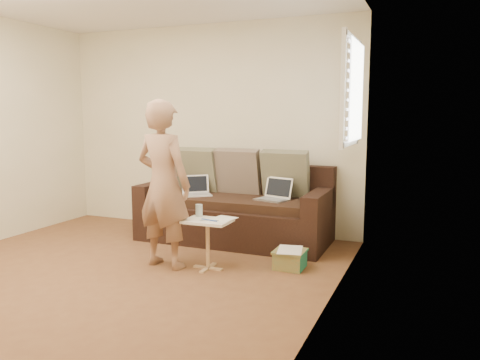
{
  "coord_description": "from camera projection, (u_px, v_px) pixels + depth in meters",
  "views": [
    {
      "loc": [
        2.74,
        -3.31,
        1.49
      ],
      "look_at": [
        0.8,
        1.4,
        0.78
      ],
      "focal_mm": 35.9,
      "sensor_mm": 36.0,
      "label": 1
    }
  ],
  "objects": [
    {
      "name": "floor",
      "position": [
        97.0,
        282.0,
        4.27
      ],
      "size": [
        4.5,
        4.5,
        0.0
      ],
      "primitive_type": "plane",
      "color": "brown",
      "rests_on": "ground"
    },
    {
      "name": "wall_back",
      "position": [
        208.0,
        128.0,
        6.15
      ],
      "size": [
        4.0,
        0.0,
        4.0
      ],
      "primitive_type": "plane",
      "rotation": [
        1.57,
        0.0,
        0.0
      ],
      "color": "beige",
      "rests_on": "ground"
    },
    {
      "name": "wall_right",
      "position": [
        323.0,
        141.0,
        3.34
      ],
      "size": [
        0.0,
        4.5,
        4.5
      ],
      "primitive_type": "plane",
      "rotation": [
        1.57,
        0.0,
        -1.57
      ],
      "color": "beige",
      "rests_on": "ground"
    },
    {
      "name": "window_blinds",
      "position": [
        353.0,
        92.0,
        4.67
      ],
      "size": [
        0.12,
        0.88,
        1.08
      ],
      "primitive_type": null,
      "color": "white",
      "rests_on": "wall_right"
    },
    {
      "name": "sofa",
      "position": [
        234.0,
        205.0,
        5.62
      ],
      "size": [
        2.2,
        0.95,
        0.85
      ],
      "primitive_type": null,
      "color": "black",
      "rests_on": "ground"
    },
    {
      "name": "pillow_left",
      "position": [
        196.0,
        170.0,
        5.98
      ],
      "size": [
        0.55,
        0.29,
        0.57
      ],
      "primitive_type": null,
      "rotation": [
        0.28,
        0.0,
        0.0
      ],
      "color": "#606047",
      "rests_on": "sofa"
    },
    {
      "name": "pillow_mid",
      "position": [
        238.0,
        172.0,
        5.81
      ],
      "size": [
        0.55,
        0.27,
        0.57
      ],
      "primitive_type": null,
      "rotation": [
        0.24,
        0.0,
        0.0
      ],
      "color": "brown",
      "rests_on": "sofa"
    },
    {
      "name": "pillow_right",
      "position": [
        285.0,
        174.0,
        5.57
      ],
      "size": [
        0.55,
        0.28,
        0.57
      ],
      "primitive_type": null,
      "rotation": [
        0.26,
        0.0,
        0.0
      ],
      "color": "#606047",
      "rests_on": "sofa"
    },
    {
      "name": "laptop_silver",
      "position": [
        272.0,
        200.0,
        5.39
      ],
      "size": [
        0.41,
        0.34,
        0.24
      ],
      "primitive_type": null,
      "rotation": [
        0.0,
        0.0,
        -0.29
      ],
      "color": "#B7BABC",
      "rests_on": "sofa"
    },
    {
      "name": "laptop_white",
      "position": [
        197.0,
        195.0,
        5.7
      ],
      "size": [
        0.4,
        0.39,
        0.24
      ],
      "primitive_type": null,
      "rotation": [
        0.0,
        0.0,
        0.69
      ],
      "color": "white",
      "rests_on": "sofa"
    },
    {
      "name": "person",
      "position": [
        164.0,
        184.0,
        4.61
      ],
      "size": [
        0.64,
        0.47,
        1.63
      ],
      "primitive_type": "imported",
      "rotation": [
        0.0,
        0.0,
        3.01
      ],
      "color": "#996C53",
      "rests_on": "ground"
    },
    {
      "name": "side_table",
      "position": [
        208.0,
        244.0,
        4.6
      ],
      "size": [
        0.44,
        0.31,
        0.48
      ],
      "primitive_type": null,
      "color": "silver",
      "rests_on": "ground"
    },
    {
      "name": "drinking_glass",
      "position": [
        199.0,
        210.0,
        4.71
      ],
      "size": [
        0.07,
        0.07,
        0.12
      ],
      "primitive_type": null,
      "color": "silver",
      "rests_on": "side_table"
    },
    {
      "name": "scissors",
      "position": [
        209.0,
        220.0,
        4.5
      ],
      "size": [
        0.2,
        0.14,
        0.02
      ],
      "primitive_type": null,
      "rotation": [
        0.0,
        0.0,
        0.23
      ],
      "color": "silver",
      "rests_on": "side_table"
    },
    {
      "name": "paper_on_table",
      "position": [
        221.0,
        219.0,
        4.58
      ],
      "size": [
        0.25,
        0.33,
        0.0
      ],
      "primitive_type": null,
      "rotation": [
        0.0,
        0.0,
        -0.14
      ],
      "color": "white",
      "rests_on": "side_table"
    },
    {
      "name": "striped_box",
      "position": [
        290.0,
        259.0,
        4.63
      ],
      "size": [
        0.3,
        0.3,
        0.19
      ],
      "primitive_type": null,
      "color": "orange",
      "rests_on": "ground"
    }
  ]
}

